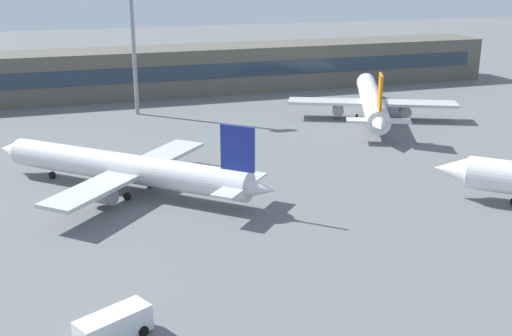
# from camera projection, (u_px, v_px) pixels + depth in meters

# --- Properties ---
(ground_plane) EXTENTS (400.00, 400.00, 0.00)m
(ground_plane) POSITION_uv_depth(u_px,v_px,m) (266.00, 192.00, 71.63)
(ground_plane) COLOR slate
(terminal_building) EXTENTS (138.01, 12.13, 9.00)m
(terminal_building) POSITION_uv_depth(u_px,v_px,m) (168.00, 71.00, 125.02)
(terminal_building) COLOR #5B564C
(terminal_building) RESTS_ON ground_plane
(airplane_mid) EXTENTS (29.30, 27.70, 9.22)m
(airplane_mid) POSITION_uv_depth(u_px,v_px,m) (123.00, 168.00, 71.06)
(airplane_mid) COLOR silver
(airplane_mid) RESTS_ON ground_plane
(airplane_far) EXTENTS (27.07, 37.57, 9.88)m
(airplane_far) POSITION_uv_depth(u_px,v_px,m) (371.00, 100.00, 105.68)
(airplane_far) COLOR silver
(airplane_far) RESTS_ON ground_plane
(service_van_white) EXTENTS (5.54, 4.13, 2.08)m
(service_van_white) POSITION_uv_depth(u_px,v_px,m) (114.00, 326.00, 43.14)
(service_van_white) COLOR white
(service_van_white) RESTS_ON ground_plane
(floodlight_tower_west) EXTENTS (3.20, 0.80, 25.45)m
(floodlight_tower_west) POSITION_uv_depth(u_px,v_px,m) (132.00, 27.00, 104.30)
(floodlight_tower_west) COLOR gray
(floodlight_tower_west) RESTS_ON ground_plane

